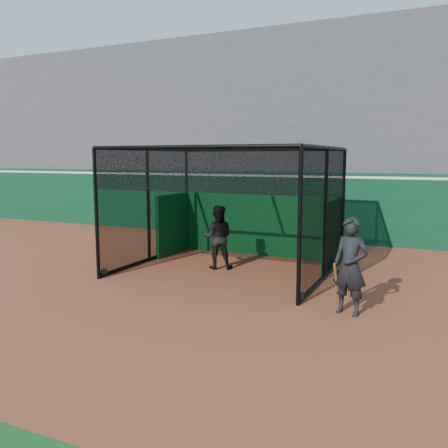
% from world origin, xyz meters
% --- Properties ---
extents(ground, '(120.00, 120.00, 0.00)m').
position_xyz_m(ground, '(0.00, 0.00, 0.00)').
color(ground, brown).
rests_on(ground, ground).
extents(outfield_wall, '(50.00, 0.50, 2.50)m').
position_xyz_m(outfield_wall, '(0.00, 8.50, 1.29)').
color(outfield_wall, '#0A3B20').
rests_on(outfield_wall, ground).
extents(grandstand, '(50.00, 7.85, 8.95)m').
position_xyz_m(grandstand, '(0.00, 12.27, 4.48)').
color(grandstand, '#4C4C4F').
rests_on(grandstand, ground).
extents(batting_cage, '(5.26, 4.67, 3.27)m').
position_xyz_m(batting_cage, '(0.18, 3.01, 1.63)').
color(batting_cage, black).
rests_on(batting_cage, ground).
extents(batter, '(1.03, 0.92, 1.74)m').
position_xyz_m(batter, '(-0.17, 3.00, 0.87)').
color(batter, black).
rests_on(batter, ground).
extents(on_deck_player, '(0.79, 0.61, 1.91)m').
position_xyz_m(on_deck_player, '(3.82, 0.58, 0.95)').
color(on_deck_player, black).
rests_on(on_deck_player, ground).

